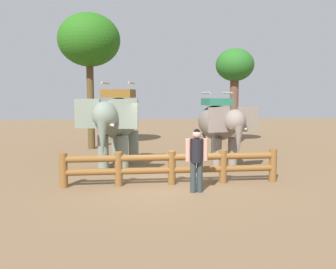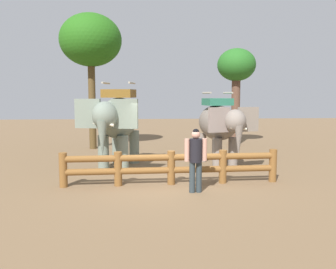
% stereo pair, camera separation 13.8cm
% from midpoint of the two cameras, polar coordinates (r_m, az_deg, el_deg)
% --- Properties ---
extents(ground_plane, '(60.00, 60.00, 0.00)m').
position_cam_midpoint_polar(ground_plane, '(11.44, 0.16, -7.68)').
color(ground_plane, brown).
extents(log_fence, '(6.79, 0.47, 1.05)m').
position_cam_midpoint_polar(log_fence, '(11.10, 0.25, -4.92)').
color(log_fence, brown).
rests_on(log_fence, ground).
extents(elephant_near_left, '(2.35, 3.88, 3.26)m').
position_cam_midpoint_polar(elephant_near_left, '(13.48, -8.41, 2.28)').
color(elephant_near_left, slate).
rests_on(elephant_near_left, ground).
extents(elephant_center, '(2.09, 3.44, 2.89)m').
position_cam_midpoint_polar(elephant_center, '(14.00, 7.86, 1.58)').
color(elephant_center, gray).
rests_on(elephant_center, ground).
extents(tourist_woman_in_black, '(0.65, 0.38, 1.83)m').
position_cam_midpoint_polar(tourist_woman_in_black, '(10.15, 4.21, -3.41)').
color(tourist_woman_in_black, '#2C373C').
rests_on(tourist_woman_in_black, ground).
extents(tree_far_left, '(2.09, 2.09, 5.29)m').
position_cam_midpoint_polar(tree_far_left, '(20.15, 10.42, 10.20)').
color(tree_far_left, brown).
rests_on(tree_far_left, ground).
extents(tree_back_center, '(3.10, 3.10, 6.83)m').
position_cam_midpoint_polar(tree_back_center, '(18.87, -12.69, 14.32)').
color(tree_back_center, brown).
rests_on(tree_back_center, ground).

